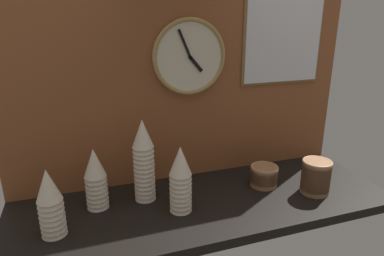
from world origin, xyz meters
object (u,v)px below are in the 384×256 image
Objects in this scene: cup_stack_center at (181,179)px; bowl_stack_right at (264,175)px; cup_stack_far_left at (50,203)px; wall_clock at (190,57)px; bowl_stack_far_right at (316,176)px; cup_stack_left at (96,179)px; cup_stack_center_left at (144,160)px; menu_board at (284,37)px.

bowl_stack_right is (0.42, 0.08, -0.09)m from cup_stack_center.
cup_stack_far_left is 0.80m from wall_clock.
wall_clock is at bearing 145.12° from bowl_stack_far_right.
cup_stack_center is 0.44m from bowl_stack_right.
cup_stack_center_left is (0.20, 0.00, 0.05)m from cup_stack_left.
cup_stack_left reaches higher than bowl_stack_far_right.
cup_stack_center_left is 2.77× the size of bowl_stack_right.
cup_stack_center_left is at bearing -168.38° from menu_board.
cup_stack_center_left is at bearing 130.48° from cup_stack_center.
menu_board is at bearing 11.62° from cup_stack_center_left.
cup_stack_far_left reaches higher than bowl_stack_right.
cup_stack_left is 0.76× the size of wall_clock.
cup_stack_far_left is 1.69× the size of bowl_stack_far_right.
bowl_stack_right is 0.85× the size of bowl_stack_far_right.
cup_stack_center is 2.15× the size of bowl_stack_right.
cup_stack_center is at bearing -154.75° from menu_board.
bowl_stack_far_right is at bearing -36.04° from bowl_stack_right.
wall_clock is at bearing -178.93° from menu_board.
bowl_stack_right is at bearing 143.96° from bowl_stack_far_right.
cup_stack_center_left is (-0.12, 0.14, 0.04)m from cup_stack_center.
cup_stack_left is 0.57× the size of menu_board.
wall_clock is (0.61, 0.28, 0.45)m from cup_stack_far_left.
bowl_stack_right is (0.54, -0.06, -0.13)m from cup_stack_center_left.
wall_clock is 0.48m from menu_board.
wall_clock is (0.25, 0.14, 0.40)m from cup_stack_center_left.
cup_stack_far_left is at bearing -158.49° from cup_stack_center_left.
cup_stack_left is 0.74m from bowl_stack_right.
wall_clock is at bearing 145.85° from bowl_stack_right.
cup_stack_far_left is 0.57× the size of menu_board.
cup_stack_left is at bearing -170.61° from menu_board.
bowl_stack_right is at bearing -6.23° from cup_stack_center_left.
cup_stack_far_left is 0.72× the size of cup_stack_center_left.
menu_board reaches higher than bowl_stack_far_right.
menu_board reaches higher than cup_stack_center_left.
bowl_stack_far_right is 0.76m from wall_clock.
cup_stack_left reaches higher than bowl_stack_right.
cup_stack_left is 1.69× the size of bowl_stack_far_right.
cup_stack_center_left reaches higher than bowl_stack_far_right.
cup_stack_center_left is 0.56m from bowl_stack_right.
bowl_stack_right is at bearing -131.12° from menu_board.
bowl_stack_far_right is at bearing -2.53° from cup_stack_far_left.
bowl_stack_far_right is 0.45× the size of wall_clock.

